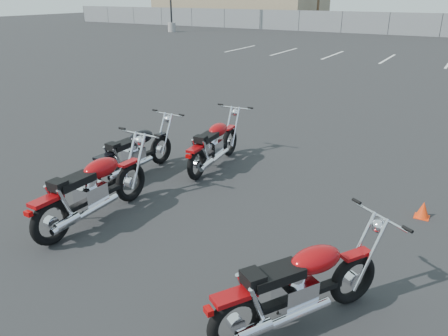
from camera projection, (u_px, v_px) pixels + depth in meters
The scene contains 10 objects.
ground at pixel (194, 215), 7.00m from camera, with size 120.00×120.00×0.00m, color black.
motorcycle_front_red at pixel (214, 144), 8.78m from camera, with size 0.83×2.16×1.05m.
motorcycle_second_black at pixel (136, 152), 8.37m from camera, with size 0.83×2.14×1.05m.
motorcycle_third_red at pixel (93, 189), 6.66m from camera, with size 0.92×2.37×1.16m.
motorcycle_rear_red at pixel (299, 286), 4.52m from camera, with size 1.54×2.08×1.08m.
training_cone_near at pixel (423, 210), 6.89m from camera, with size 0.22×0.22×0.27m.
light_pole_west at pixel (171, 0), 38.52m from camera, with size 0.80×0.70×10.38m.
chainlink_fence at pixel (441, 25), 34.64m from camera, with size 80.06×0.06×1.80m.
tan_building_west at pixel (240, 3), 50.11m from camera, with size 18.40×10.40×4.30m.
parking_line_stripes at pixel (359, 57), 24.16m from camera, with size 15.12×4.00×0.01m.
Camera 1 is at (3.56, -5.11, 3.32)m, focal length 35.00 mm.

